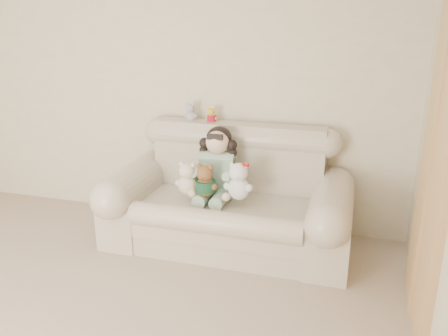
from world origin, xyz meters
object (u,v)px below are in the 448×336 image
seated_child (218,162)px  cream_teddy (188,175)px  sofa (227,191)px  brown_teddy (205,178)px  white_cat (239,177)px

seated_child → cream_teddy: seated_child is taller
sofa → brown_teddy: bearing=-135.7°
sofa → white_cat: bearing=-43.1°
sofa → seated_child: bearing=143.9°
brown_teddy → white_cat: bearing=-10.4°
white_cat → brown_teddy: bearing=-154.5°
seated_child → white_cat: seated_child is taller
sofa → cream_teddy: sofa is taller
seated_child → cream_teddy: bearing=-134.3°
sofa → seated_child: seated_child is taller
white_cat → cream_teddy: size_ratio=1.13×
brown_teddy → white_cat: 0.28m
white_cat → cream_teddy: bearing=-157.0°
sofa → cream_teddy: size_ratio=6.22×
white_cat → cream_teddy: white_cat is taller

